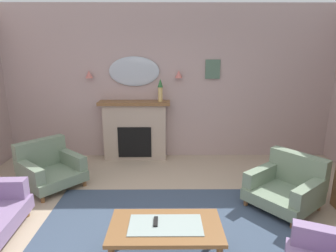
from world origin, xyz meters
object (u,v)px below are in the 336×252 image
Objects in this scene: fireplace at (135,131)px; wall_sconce_left at (89,74)px; tv_remote at (156,222)px; mantel_vase_right at (160,89)px; wall_mirror at (134,71)px; framed_picture at (213,69)px; armchair_near_fireplace at (287,185)px; coffee_table at (166,230)px; armchair_by_coffee_table at (49,167)px; wall_sconce_right at (179,74)px.

wall_sconce_left is (-0.85, 0.09, 1.09)m from fireplace.
wall_sconce_left reaches higher than tv_remote.
tv_remote is (0.01, -2.87, -0.94)m from mantel_vase_right.
tv_remote is at bearing -80.55° from wall_mirror.
framed_picture reaches higher than armchair_near_fireplace.
armchair_near_fireplace is (1.66, 1.12, -0.08)m from coffee_table.
framed_picture is 3.46m from tv_remote.
armchair_near_fireplace is (1.76, 1.07, -0.15)m from tv_remote.
framed_picture reaches higher than armchair_by_coffee_table.
fireplace is 3.16× the size of mantel_vase_right.
wall_sconce_left and wall_sconce_right have the same top height.
mantel_vase_right is 0.39× the size of coffee_table.
wall_mirror is at bearing 90.00° from fireplace.
wall_mirror is 0.84× the size of armchair_near_fireplace.
wall_sconce_left is 1.70m from wall_sconce_right.
coffee_table is (1.45, -3.03, -1.28)m from wall_sconce_left.
wall_sconce_left is 0.39× the size of framed_picture.
framed_picture is 3.37m from armchair_by_coffee_table.
wall_mirror is 3.33m from tv_remote.
armchair_near_fireplace is at bearing 31.37° from tv_remote.
coffee_table is (0.60, -3.08, -1.33)m from wall_mirror.
mantel_vase_right is 2.69× the size of tv_remote.
wall_sconce_left is at bearing -176.63° from wall_mirror.
wall_sconce_right is 0.66m from framed_picture.
mantel_vase_right is 0.38× the size of armchair_by_coffee_table.
framed_picture is 0.31× the size of armchair_by_coffee_table.
framed_picture reaches higher than wall_sconce_right.
wall_mirror is 0.85m from wall_sconce_right.
framed_picture reaches higher than tv_remote.
coffee_table is at bearing -106.20° from framed_picture.
mantel_vase_right is 1.20× the size of framed_picture.
armchair_by_coffee_table is (-3.51, 0.65, 0.00)m from armchair_near_fireplace.
armchair_near_fireplace is (2.27, -1.96, -1.40)m from wall_mirror.
wall_mirror reaches higher than framed_picture.
mantel_vase_right reaches higher than fireplace.
armchair_near_fireplace is (0.77, -1.97, -1.44)m from framed_picture.
framed_picture is at bearing 73.80° from coffee_table.
tv_remote is at bearing -96.57° from wall_sconce_right.
armchair_by_coffee_table reaches higher than coffee_table.
wall_sconce_left is at bearing 180.00° from wall_sconce_right.
mantel_vase_right is at bearing 90.11° from tv_remote.
coffee_table is at bearing -43.72° from armchair_by_coffee_table.
wall_sconce_right is (0.35, 0.12, 0.27)m from mantel_vase_right.
wall_sconce_left is 2.35m from framed_picture.
tv_remote is (-0.99, -3.05, -1.30)m from framed_picture.
fireplace is 9.71× the size of wall_sconce_right.
wall_mirror is (-0.00, 0.14, 1.14)m from fireplace.
wall_mirror reaches higher than wall_sconce_left.
armchair_near_fireplace reaches higher than tv_remote.
fireplace is 3.78× the size of framed_picture.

